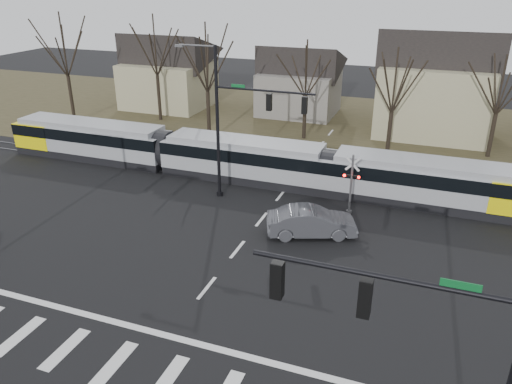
% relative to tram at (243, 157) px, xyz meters
% --- Properties ---
extents(ground, '(140.00, 140.00, 0.00)m').
position_rel_tram_xyz_m(ground, '(3.65, -16.00, -1.68)').
color(ground, black).
extents(grass_verge, '(140.00, 28.00, 0.01)m').
position_rel_tram_xyz_m(grass_verge, '(3.65, 16.00, -1.67)').
color(grass_verge, '#38331E').
rests_on(grass_verge, ground).
extents(crosswalk, '(27.00, 2.60, 0.01)m').
position_rel_tram_xyz_m(crosswalk, '(3.65, -20.00, -1.67)').
color(crosswalk, silver).
rests_on(crosswalk, ground).
extents(stop_line, '(28.00, 0.35, 0.01)m').
position_rel_tram_xyz_m(stop_line, '(3.65, -17.80, -1.67)').
color(stop_line, silver).
rests_on(stop_line, ground).
extents(lane_dashes, '(0.18, 30.00, 0.01)m').
position_rel_tram_xyz_m(lane_dashes, '(3.65, -0.00, -1.67)').
color(lane_dashes, silver).
rests_on(lane_dashes, ground).
extents(rail_pair, '(90.00, 1.52, 0.06)m').
position_rel_tram_xyz_m(rail_pair, '(3.65, -0.20, -1.65)').
color(rail_pair, '#59595E').
rests_on(rail_pair, ground).
extents(tram, '(40.60, 3.01, 3.08)m').
position_rel_tram_xyz_m(tram, '(0.00, 0.00, 0.00)').
color(tram, gray).
rests_on(tram, ground).
extents(sedan, '(5.38, 6.47, 1.72)m').
position_rel_tram_xyz_m(sedan, '(7.10, -6.90, -0.81)').
color(sedan, '#46474D').
rests_on(sedan, ground).
extents(signal_pole_near_right, '(6.72, 0.44, 8.00)m').
position_rel_tram_xyz_m(signal_pole_near_right, '(13.77, -22.00, 3.49)').
color(signal_pole_near_right, black).
rests_on(signal_pole_near_right, ground).
extents(signal_pole_far, '(9.28, 0.44, 10.20)m').
position_rel_tram_xyz_m(signal_pole_far, '(1.25, -3.50, 4.02)').
color(signal_pole_far, black).
rests_on(signal_pole_far, ground).
extents(rail_crossing_signal, '(1.08, 0.36, 4.00)m').
position_rel_tram_xyz_m(rail_crossing_signal, '(8.65, -3.21, 0.21)').
color(rail_crossing_signal, '#59595B').
rests_on(rail_crossing_signal, ground).
extents(tree_row, '(59.20, 7.20, 10.00)m').
position_rel_tram_xyz_m(tree_row, '(5.65, 10.00, 3.32)').
color(tree_row, black).
rests_on(tree_row, ground).
extents(house_a, '(9.72, 8.64, 8.60)m').
position_rel_tram_xyz_m(house_a, '(-16.35, 18.00, 2.79)').
color(house_a, tan).
rests_on(house_a, ground).
extents(house_b, '(8.64, 7.56, 7.65)m').
position_rel_tram_xyz_m(house_b, '(-1.35, 20.00, 2.29)').
color(house_b, slate).
rests_on(house_b, ground).
extents(house_c, '(10.80, 8.64, 10.10)m').
position_rel_tram_xyz_m(house_c, '(12.65, 17.00, 3.56)').
color(house_c, tan).
rests_on(house_c, ground).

